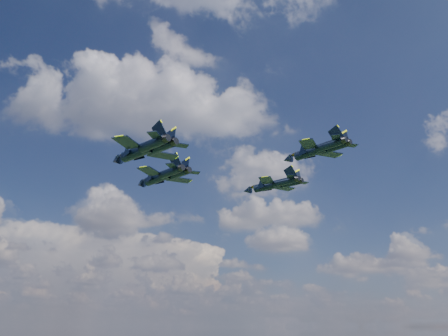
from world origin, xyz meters
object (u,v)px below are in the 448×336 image
jet_right (266,186)px  jet_slot (308,152)px  jet_left (135,153)px  jet_lead (156,178)px

jet_right → jet_slot: bearing=-132.2°
jet_left → jet_slot: jet_left is taller
jet_left → jet_right: size_ratio=1.01×
jet_lead → jet_left: 21.81m
jet_left → jet_slot: 29.38m
jet_lead → jet_left: bearing=-136.7°
jet_lead → jet_slot: size_ratio=1.30×
jet_lead → jet_slot: jet_lead is taller
jet_lead → jet_right: jet_lead is taller
jet_left → jet_right: jet_right is taller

